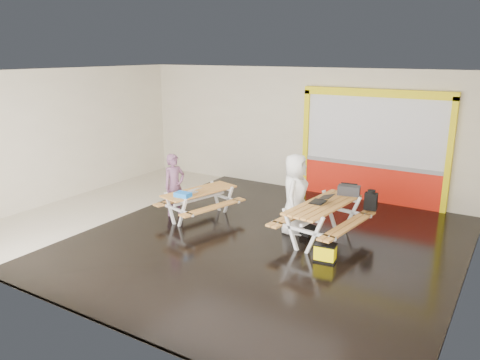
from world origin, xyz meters
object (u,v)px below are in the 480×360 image
Objects in this scene: dark_case at (304,229)px; toolbox at (349,190)px; laptop_right at (321,200)px; fluke_bag at (325,253)px; picnic_table_right at (323,213)px; laptop_left at (192,191)px; person_left at (175,186)px; blue_pouch at (183,195)px; backpack at (371,200)px; person_right at (295,195)px; picnic_table_left at (200,197)px.

toolbox is at bearing 45.76° from dark_case.
fluke_bag is (0.53, -1.00, -0.69)m from laptop_right.
picnic_table_right is 1.17m from fluke_bag.
person_left is at bearing 168.09° from laptop_left.
toolbox reaches higher than fluke_bag.
picnic_table_right reaches higher than fluke_bag.
fluke_bag is (3.48, -0.09, -0.57)m from blue_pouch.
backpack reaches higher than blue_pouch.
toolbox is 1.10× the size of dark_case.
toolbox is at bearing 74.00° from picnic_table_right.
fluke_bag is (3.46, -0.43, -0.57)m from laptop_left.
person_right is 0.66m from laptop_right.
picnic_table_right is 5.27× the size of fluke_bag.
person_left reaches higher than blue_pouch.
laptop_left is at bearing -164.89° from dark_case.
laptop_right reaches higher than picnic_table_right.
blue_pouch is (-0.02, -0.61, 0.22)m from picnic_table_left.
picnic_table_left is at bearing -61.24° from person_left.
blue_pouch is at bearing -163.54° from picnic_table_right.
person_left is at bearing 172.22° from fluke_bag.
dark_case is at bearing 21.81° from blue_pouch.
person_left is 3.55× the size of backpack.
blue_pouch is (-2.30, -1.01, -0.10)m from person_right.
person_right is at bearing 23.69° from blue_pouch.
blue_pouch reaches higher than fluke_bag.
laptop_right is 1.32m from fluke_bag.
picnic_table_right is at bearing -13.68° from laptop_right.
laptop_left is at bearing 95.35° from person_right.
laptop_right is 3.09m from blue_pouch.
dark_case is at bearing 9.27° from picnic_table_left.
toolbox is (0.96, 0.74, 0.06)m from person_right.
picnic_table_left is at bearing -174.60° from picnic_table_right.
laptop_right is at bearing -15.93° from dark_case.
fluke_bag is at bearing -11.40° from picnic_table_left.
toolbox is at bearing 19.43° from picnic_table_left.
picnic_table_left is 3.46m from toolbox.
person_right is 1.21m from toolbox.
toolbox is 2.00m from fluke_bag.
picnic_table_right is 5.18× the size of laptop_right.
laptop_left reaches higher than blue_pouch.
person_left reaches higher than fluke_bag.
laptop_left is 0.85× the size of laptop_right.
dark_case is at bearing -145.10° from backpack.
picnic_table_right is 6.09× the size of laptop_left.
laptop_left is (0.64, -0.13, 0.01)m from person_left.
laptop_right is 1.02× the size of fluke_bag.
dark_case is (2.54, 0.69, -0.65)m from laptop_left.
person_left is 4.21× the size of laptop_left.
person_left is at bearing -170.17° from dark_case.
person_right reaches higher than picnic_table_left.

